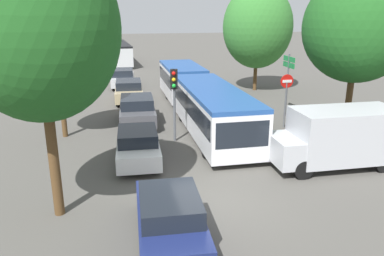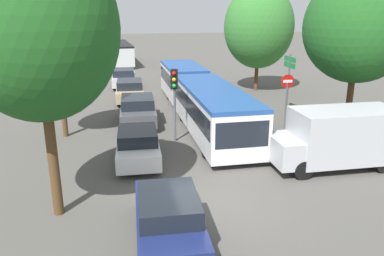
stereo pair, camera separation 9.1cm
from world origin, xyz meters
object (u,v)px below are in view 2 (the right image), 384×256
at_px(queued_car_white, 138,145).
at_px(queued_car_tan, 130,91).
at_px(no_entry_sign, 287,93).
at_px(articulated_bus, 198,94).
at_px(tree_right_near, 360,30).
at_px(traffic_light, 174,89).
at_px(queued_car_graphite, 138,110).
at_px(tree_left_near, 38,29).
at_px(tree_left_mid, 56,42).
at_px(queued_car_navy, 168,217).
at_px(direction_sign_post, 289,72).
at_px(queued_car_silver, 124,78).
at_px(white_van, 340,137).
at_px(city_bus_rear, 119,52).
at_px(tree_right_mid, 258,29).

height_order(queued_car_white, queued_car_tan, queued_car_tan).
xyz_separation_m(queued_car_white, no_entry_sign, (7.90, 3.02, 1.19)).
xyz_separation_m(articulated_bus, tree_right_near, (6.35, -5.00, 3.69)).
bearing_deg(traffic_light, no_entry_sign, 112.35).
bearing_deg(traffic_light, articulated_bus, 166.41).
xyz_separation_m(queued_car_graphite, tree_left_near, (-3.11, -9.19, 4.66)).
distance_m(articulated_bus, no_entry_sign, 5.02).
distance_m(queued_car_graphite, tree_left_mid, 5.46).
bearing_deg(traffic_light, queued_car_navy, 2.82).
height_order(direction_sign_post, tree_left_mid, tree_left_mid).
distance_m(queued_car_silver, white_van, 20.01).
distance_m(city_bus_rear, queued_car_silver, 15.02).
bearing_deg(tree_left_mid, tree_right_near, -12.30).
bearing_deg(traffic_light, queued_car_tan, -155.96).
bearing_deg(queued_car_graphite, queued_car_white, 178.90).
bearing_deg(queued_car_graphite, tree_right_near, -110.96).
bearing_deg(traffic_light, tree_left_near, -24.28).
height_order(queued_car_graphite, queued_car_tan, queued_car_graphite).
height_order(no_entry_sign, tree_right_near, tree_right_near).
bearing_deg(queued_car_graphite, tree_right_mid, -49.98).
distance_m(city_bus_rear, queued_car_tan, 20.37).
xyz_separation_m(queued_car_tan, tree_right_near, (9.97, -9.92, 4.31)).
height_order(traffic_light, direction_sign_post, direction_sign_post).
xyz_separation_m(queued_car_navy, tree_left_mid, (-3.59, 9.78, 3.83)).
bearing_deg(articulated_bus, queued_car_white, -32.03).
relative_size(queued_car_silver, white_van, 0.85).
xyz_separation_m(traffic_light, tree_left_mid, (-5.13, 1.86, 2.03)).
distance_m(queued_car_graphite, tree_right_mid, 12.67).
relative_size(queued_car_navy, direction_sign_post, 1.11).
bearing_deg(tree_left_near, tree_right_mid, 52.08).
bearing_deg(queued_car_silver, queued_car_navy, -176.13).
xyz_separation_m(city_bus_rear, tree_right_near, (10.06, -30.28, 3.66)).
xyz_separation_m(traffic_light, tree_left_near, (-4.58, -5.84, 2.93)).
xyz_separation_m(queued_car_navy, tree_left_near, (-3.04, 2.09, 4.74)).
distance_m(city_bus_rear, tree_left_mid, 27.73).
distance_m(no_entry_sign, tree_right_mid, 10.29).
bearing_deg(queued_car_tan, articulated_bus, -140.34).
distance_m(queued_car_white, direction_sign_post, 10.67).
relative_size(queued_car_white, queued_car_tan, 0.93).
xyz_separation_m(articulated_bus, white_van, (3.68, -8.29, -0.12)).
bearing_deg(tree_left_near, queued_car_tan, 78.49).
bearing_deg(tree_left_near, tree_left_mid, 94.12).
bearing_deg(queued_car_tan, tree_right_near, -131.55).
height_order(articulated_bus, queued_car_white, articulated_bus).
bearing_deg(tree_right_near, queued_car_silver, 123.58).
bearing_deg(no_entry_sign, queued_car_white, -69.11).
bearing_deg(tree_right_near, queued_car_graphite, 155.74).
bearing_deg(tree_left_near, white_van, 8.06).
bearing_deg(queued_car_white, white_van, -103.29).
bearing_deg(queued_car_white, queued_car_tan, 1.72).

